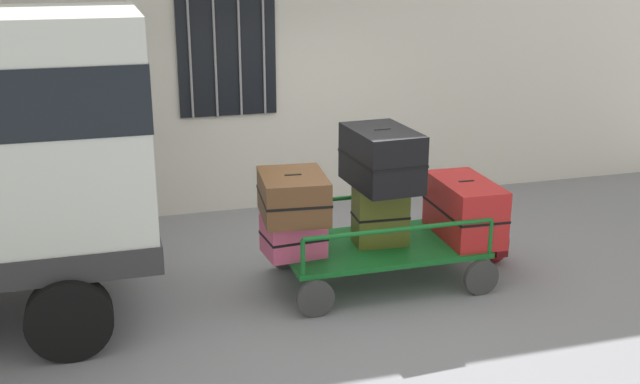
{
  "coord_description": "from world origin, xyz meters",
  "views": [
    {
      "loc": [
        -2.2,
        -6.86,
        3.23
      ],
      "look_at": [
        -0.24,
        -0.16,
        1.0
      ],
      "focal_mm": 43.06,
      "sensor_mm": 36.0,
      "label": 1
    }
  ],
  "objects_px": {
    "suitcase_midleft_bottom": "(380,215)",
    "suitcase_center_bottom": "(465,209)",
    "luggage_cart": "(380,250)",
    "suitcase_left_bottom": "(293,236)",
    "suitcase_left_middle": "(293,196)",
    "suitcase_midleft_middle": "(382,158)",
    "backpack": "(498,243)"
  },
  "relations": [
    {
      "from": "suitcase_midleft_bottom",
      "to": "suitcase_center_bottom",
      "type": "height_order",
      "value": "suitcase_midleft_bottom"
    },
    {
      "from": "luggage_cart",
      "to": "suitcase_left_bottom",
      "type": "height_order",
      "value": "suitcase_left_bottom"
    },
    {
      "from": "suitcase_left_middle",
      "to": "suitcase_midleft_middle",
      "type": "xyz_separation_m",
      "value": [
        0.9,
        0.04,
        0.29
      ]
    },
    {
      "from": "luggage_cart",
      "to": "suitcase_left_bottom",
      "type": "distance_m",
      "value": 0.94
    },
    {
      "from": "luggage_cart",
      "to": "suitcase_midleft_bottom",
      "type": "bearing_deg",
      "value": 90.0
    },
    {
      "from": "suitcase_left_bottom",
      "to": "suitcase_midleft_bottom",
      "type": "height_order",
      "value": "suitcase_midleft_bottom"
    },
    {
      "from": "suitcase_midleft_bottom",
      "to": "suitcase_midleft_middle",
      "type": "relative_size",
      "value": 0.66
    },
    {
      "from": "backpack",
      "to": "suitcase_midleft_bottom",
      "type": "bearing_deg",
      "value": -176.44
    },
    {
      "from": "suitcase_left_bottom",
      "to": "backpack",
      "type": "bearing_deg",
      "value": 2.82
    },
    {
      "from": "suitcase_midleft_bottom",
      "to": "suitcase_left_bottom",
      "type": "bearing_deg",
      "value": -178.33
    },
    {
      "from": "luggage_cart",
      "to": "suitcase_midleft_middle",
      "type": "xyz_separation_m",
      "value": [
        -0.0,
        0.02,
        0.96
      ]
    },
    {
      "from": "backpack",
      "to": "suitcase_left_bottom",
      "type": "bearing_deg",
      "value": -177.18
    },
    {
      "from": "suitcase_midleft_bottom",
      "to": "suitcase_midleft_middle",
      "type": "xyz_separation_m",
      "value": [
        0.0,
        0.01,
        0.59
      ]
    },
    {
      "from": "suitcase_midleft_bottom",
      "to": "backpack",
      "type": "bearing_deg",
      "value": 3.56
    },
    {
      "from": "luggage_cart",
      "to": "suitcase_midleft_middle",
      "type": "relative_size",
      "value": 2.2
    },
    {
      "from": "suitcase_left_bottom",
      "to": "suitcase_midleft_bottom",
      "type": "xyz_separation_m",
      "value": [
        0.9,
        0.03,
        0.11
      ]
    },
    {
      "from": "luggage_cart",
      "to": "suitcase_center_bottom",
      "type": "relative_size",
      "value": 2.02
    },
    {
      "from": "luggage_cart",
      "to": "suitcase_center_bottom",
      "type": "height_order",
      "value": "suitcase_center_bottom"
    },
    {
      "from": "luggage_cart",
      "to": "suitcase_center_bottom",
      "type": "xyz_separation_m",
      "value": [
        0.9,
        -0.03,
        0.36
      ]
    },
    {
      "from": "suitcase_midleft_middle",
      "to": "suitcase_left_middle",
      "type": "bearing_deg",
      "value": -177.23
    },
    {
      "from": "luggage_cart",
      "to": "suitcase_left_middle",
      "type": "relative_size",
      "value": 2.43
    },
    {
      "from": "suitcase_left_middle",
      "to": "suitcase_midleft_bottom",
      "type": "bearing_deg",
      "value": 2.35
    },
    {
      "from": "luggage_cart",
      "to": "suitcase_center_bottom",
      "type": "distance_m",
      "value": 0.97
    },
    {
      "from": "backpack",
      "to": "suitcase_midleft_middle",
      "type": "bearing_deg",
      "value": -176.71
    },
    {
      "from": "suitcase_left_middle",
      "to": "backpack",
      "type": "height_order",
      "value": "suitcase_left_middle"
    },
    {
      "from": "suitcase_left_bottom",
      "to": "suitcase_midleft_bottom",
      "type": "relative_size",
      "value": 0.98
    },
    {
      "from": "luggage_cart",
      "to": "suitcase_midleft_middle",
      "type": "height_order",
      "value": "suitcase_midleft_middle"
    },
    {
      "from": "suitcase_left_bottom",
      "to": "backpack",
      "type": "distance_m",
      "value": 2.31
    },
    {
      "from": "suitcase_left_bottom",
      "to": "suitcase_midleft_middle",
      "type": "xyz_separation_m",
      "value": [
        0.9,
        0.03,
        0.7
      ]
    },
    {
      "from": "suitcase_left_bottom",
      "to": "luggage_cart",
      "type": "bearing_deg",
      "value": 0.98
    },
    {
      "from": "luggage_cart",
      "to": "suitcase_left_middle",
      "type": "distance_m",
      "value": 1.12
    },
    {
      "from": "suitcase_left_middle",
      "to": "suitcase_left_bottom",
      "type": "bearing_deg",
      "value": 90.0
    }
  ]
}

